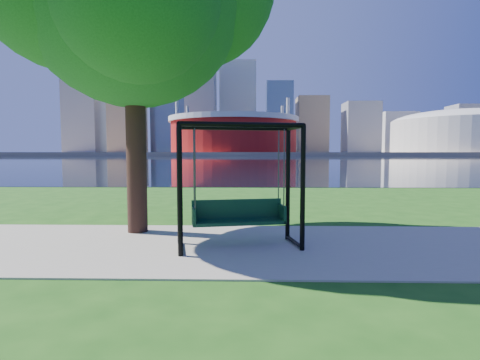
{
  "coord_description": "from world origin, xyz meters",
  "views": [
    {
      "loc": [
        0.11,
        -7.81,
        1.87
      ],
      "look_at": [
        -0.08,
        0.0,
        1.3
      ],
      "focal_mm": 28.0,
      "sensor_mm": 36.0,
      "label": 1
    }
  ],
  "objects": [
    {
      "name": "far_bank",
      "position": [
        0.0,
        306.0,
        1.0
      ],
      "size": [
        900.0,
        228.0,
        2.0
      ],
      "primitive_type": "cube",
      "color": "#937F60",
      "rests_on": "ground"
    },
    {
      "name": "swing",
      "position": [
        -0.1,
        -0.57,
        1.17
      ],
      "size": [
        2.52,
        1.47,
        2.42
      ],
      "rotation": [
        0.0,
        0.0,
        0.2
      ],
      "color": "black",
      "rests_on": "ground"
    },
    {
      "name": "stadium",
      "position": [
        -10.0,
        235.0,
        14.23
      ],
      "size": [
        83.0,
        83.0,
        32.0
      ],
      "color": "maroon",
      "rests_on": "far_bank"
    },
    {
      "name": "path",
      "position": [
        0.0,
        -0.5,
        0.01
      ],
      "size": [
        120.0,
        4.0,
        0.03
      ],
      "primitive_type": "cube",
      "color": "#9E937F",
      "rests_on": "ground"
    },
    {
      "name": "river",
      "position": [
        0.0,
        102.0,
        0.01
      ],
      "size": [
        900.0,
        180.0,
        0.02
      ],
      "primitive_type": "cube",
      "color": "black",
      "rests_on": "ground"
    },
    {
      "name": "skyline",
      "position": [
        -4.27,
        319.39,
        35.89
      ],
      "size": [
        392.0,
        66.0,
        96.5
      ],
      "color": "gray",
      "rests_on": "far_bank"
    },
    {
      "name": "ground",
      "position": [
        0.0,
        0.0,
        0.0
      ],
      "size": [
        900.0,
        900.0,
        0.0
      ],
      "primitive_type": "plane",
      "color": "#1E5114",
      "rests_on": "ground"
    },
    {
      "name": "arena",
      "position": [
        135.0,
        235.0,
        15.87
      ],
      "size": [
        84.0,
        84.0,
        26.56
      ],
      "color": "beige",
      "rests_on": "far_bank"
    }
  ]
}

